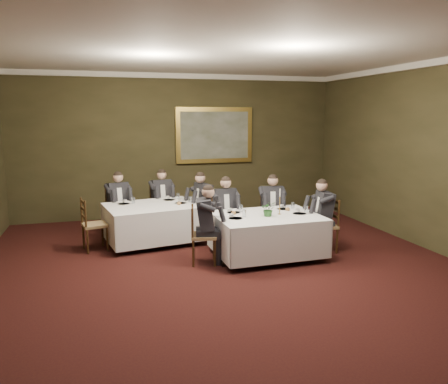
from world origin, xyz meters
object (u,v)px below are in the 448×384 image
candlestick (280,205)px  painting (214,135)px  diner_main_backleft (224,219)px  chair_sec_endleft (95,235)px  chair_main_endright (325,236)px  diner_main_backright (271,216)px  diner_sec_endright (204,212)px  chair_main_backleft (224,230)px  chair_sec_endright (204,223)px  centerpiece (268,208)px  diner_sec_backleft (118,211)px  chair_sec_backright (162,217)px  table_main (267,232)px  diner_main_endleft (204,234)px  table_second (152,221)px  chair_main_endleft (203,247)px  chair_sec_backleft (119,221)px  chair_main_backright (271,226)px  diner_sec_backright (162,207)px  diner_main_endright (324,224)px

candlestick → painting: painting is taller
diner_main_backleft → chair_sec_endleft: (-2.45, 0.32, -0.23)m
chair_main_endright → chair_sec_endleft: same height
diner_main_backright → diner_sec_endright: (-1.24, 0.68, 0.00)m
chair_main_backleft → diner_main_backleft: bearing=90.0°
chair_main_endright → chair_sec_endleft: bearing=82.2°
diner_main_backleft → chair_sec_endright: size_ratio=1.35×
candlestick → diner_main_backright: bearing=76.2°
chair_main_endright → centerpiece: 1.34m
chair_main_backleft → painting: painting is taller
chair_main_backleft → diner_sec_backleft: bearing=-36.3°
diner_main_backright → diner_sec_backleft: (-2.96, 1.29, 0.00)m
chair_sec_backright → chair_sec_endleft: 1.84m
table_main → chair_sec_backright: bearing=122.6°
diner_main_endleft → table_second: bearing=-142.1°
table_main → diner_main_backright: bearing=63.6°
chair_main_backleft → chair_main_endleft: bearing=53.5°
painting → diner_sec_backleft: bearing=-150.1°
chair_sec_backright → diner_sec_endright: diner_sec_endright is taller
chair_main_endright → table_second: bearing=73.7°
chair_main_backleft → painting: bearing=-103.4°
chair_sec_backleft → chair_sec_endleft: (-0.48, -1.01, 0.00)m
chair_main_backright → diner_sec_backright: size_ratio=0.74×
diner_main_endright → painting: size_ratio=0.68×
chair_sec_backright → diner_sec_endright: 1.13m
table_second → chair_sec_endleft: (-1.11, -0.19, -0.17)m
chair_main_backright → diner_sec_backright: (-2.02, 1.44, 0.23)m
chair_main_endright → diner_main_backleft: bearing=70.8°
diner_main_backleft → chair_main_backright: 1.02m
diner_main_endright → chair_sec_backright: 3.62m
candlestick → diner_sec_backright: bearing=126.7°
diner_main_endleft → chair_sec_endright: (0.40, 1.66, -0.23)m
chair_main_backleft → chair_sec_backleft: size_ratio=1.00×
diner_main_backright → candlestick: diner_main_backright is taller
diner_sec_backright → table_main: bearing=114.0°
chair_main_backleft → diner_main_backleft: diner_main_backleft is taller
diner_sec_backleft → centerpiece: size_ratio=4.81×
diner_main_endleft → candlestick: size_ratio=2.82×
diner_main_endright → chair_sec_endright: 2.51m
chair_main_backright → diner_main_endleft: size_ratio=0.74×
chair_main_backright → diner_main_backright: 0.23m
centerpiece → chair_sec_backleft: bearing=136.7°
chair_main_backleft → diner_sec_endright: size_ratio=0.74×
table_second → chair_main_backleft: 1.44m
diner_main_backright → diner_main_endright: size_ratio=1.00×
chair_main_backright → table_second: bearing=0.6°
diner_main_endright → chair_main_backright: bearing=45.0°
diner_main_endright → chair_main_endleft: bearing=100.1°
chair_main_endleft → diner_sec_backleft: bearing=-137.7°
diner_main_endright → chair_main_backleft: bearing=70.4°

